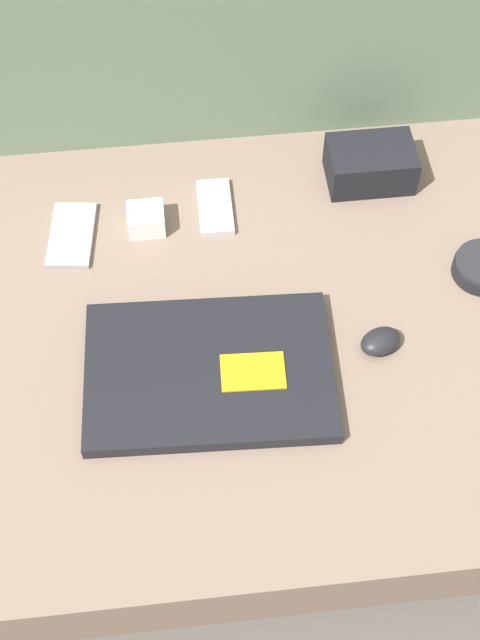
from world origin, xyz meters
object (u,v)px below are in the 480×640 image
at_px(phone_silver, 215,207).
at_px(camera_pouch, 370,164).
at_px(laptop, 209,371).
at_px(phone_black, 72,235).
at_px(charger_brick, 146,219).
at_px(computer_mouse, 381,341).

height_order(phone_silver, camera_pouch, camera_pouch).
distance_m(laptop, camera_pouch, 0.46).
xyz_separation_m(phone_black, camera_pouch, (0.49, 0.07, 0.03)).
bearing_deg(phone_black, charger_brick, 10.28).
bearing_deg(phone_black, phone_silver, 14.72).
bearing_deg(computer_mouse, phone_silver, 105.51).
bearing_deg(computer_mouse, charger_brick, 120.01).
distance_m(computer_mouse, phone_silver, 0.36).
distance_m(laptop, phone_silver, 0.31).
height_order(computer_mouse, phone_silver, computer_mouse).
bearing_deg(laptop, charger_brick, 107.27).
distance_m(camera_pouch, charger_brick, 0.38).
bearing_deg(charger_brick, phone_silver, 12.61).
xyz_separation_m(laptop, charger_brick, (-0.07, 0.28, 0.01)).
relative_size(laptop, phone_black, 2.65).
height_order(phone_black, camera_pouch, camera_pouch).
bearing_deg(phone_silver, phone_black, -171.26).
distance_m(phone_silver, phone_black, 0.23).
distance_m(phone_black, camera_pouch, 0.50).
xyz_separation_m(phone_silver, phone_black, (-0.23, -0.03, -0.00)).
bearing_deg(charger_brick, camera_pouch, 10.02).
relative_size(laptop, phone_silver, 3.16).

